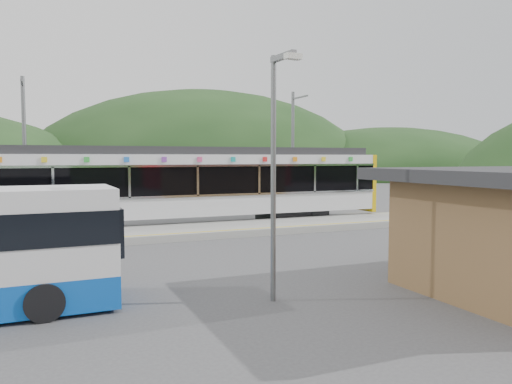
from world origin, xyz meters
name	(u,v)px	position (x,y,z in m)	size (l,w,h in m)	color
ground	(231,247)	(0.00, 0.00, 0.00)	(120.00, 120.00, 0.00)	#4C4C4F
hills	(308,221)	(6.19, 5.29, 0.00)	(146.00, 149.00, 26.00)	#1E3D19
platform	(204,231)	(0.00, 3.30, 0.15)	(26.00, 3.20, 0.30)	#9E9E99
yellow_line	(213,231)	(0.00, 2.00, 0.30)	(26.00, 0.10, 0.01)	yellow
train	(179,183)	(-0.37, 6.00, 2.06)	(20.44, 3.01, 3.74)	black
catenary_mast_west	(25,149)	(-7.00, 8.56, 3.65)	(0.18, 1.80, 7.00)	slate
catenary_mast_east	(293,151)	(7.00, 8.56, 3.65)	(0.18, 1.80, 7.00)	slate
lamp_post	(276,156)	(-1.49, -6.96, 3.31)	(0.36, 0.99, 5.52)	slate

